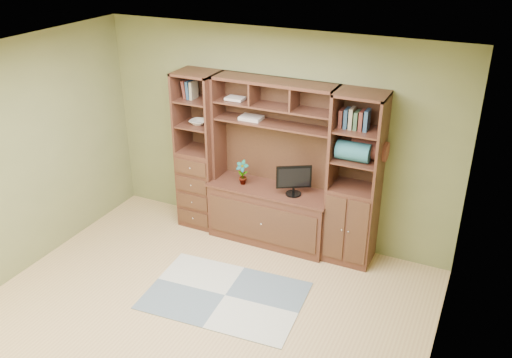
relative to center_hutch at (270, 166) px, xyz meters
The scene contains 11 objects.
room 1.76m from the center_hutch, 91.99° to the right, with size 4.60×4.10×2.64m.
center_hutch is the anchor object (origin of this frame).
left_tower 1.00m from the center_hutch, behind, with size 0.50×0.45×2.05m, color #492519.
right_tower 1.03m from the center_hutch, ahead, with size 0.55×0.45×2.05m, color #492519.
rug 1.62m from the center_hutch, 88.51° to the right, with size 1.66×1.11×0.01m, color #939898.
monitor 0.32m from the center_hutch, ahead, with size 0.42×0.19×0.51m, color black.
orchid 0.38m from the center_hutch, behind, with size 0.16×0.11×0.31m, color #9D5B35.
magazines 0.62m from the center_hutch, 162.81° to the left, with size 0.26×0.19×0.04m, color #C2B1A5.
bowl 1.07m from the center_hutch, behind, with size 0.22×0.22×0.05m, color silver.
blanket_teal 1.06m from the center_hutch, ahead, with size 0.37×0.21×0.21m, color #28606A.
blanket_red 1.21m from the center_hutch, ahead, with size 0.39×0.22×0.22m, color brown.
Camera 1 is at (2.41, -3.66, 3.68)m, focal length 38.00 mm.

